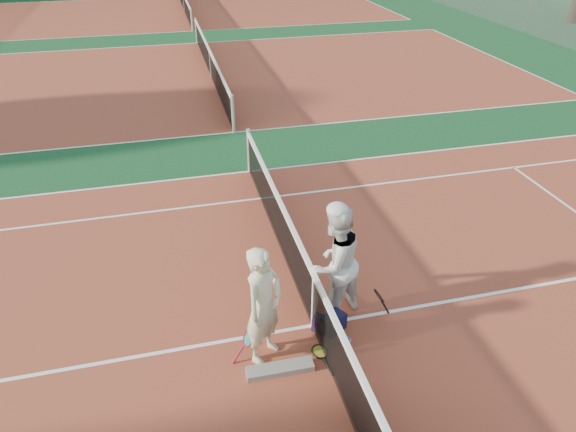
{
  "coord_description": "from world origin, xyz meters",
  "views": [
    {
      "loc": [
        -1.8,
        -5.64,
        5.69
      ],
      "look_at": [
        0.0,
        1.61,
        1.05
      ],
      "focal_mm": 32.0,
      "sensor_mm": 36.0,
      "label": 1
    }
  ],
  "objects_px": {
    "net_main": "(314,301)",
    "player_a": "(264,306)",
    "sports_bag_purple": "(323,324)",
    "player_b": "(334,263)",
    "sports_bag_navy": "(333,323)",
    "racket_black_held": "(378,303)",
    "racket_spare": "(320,351)",
    "racket_red": "(249,345)",
    "water_bottle": "(347,347)"
  },
  "relations": [
    {
      "from": "net_main",
      "to": "player_a",
      "type": "relative_size",
      "value": 5.9
    },
    {
      "from": "player_a",
      "to": "sports_bag_purple",
      "type": "xyz_separation_m",
      "value": [
        0.96,
        0.26,
        -0.81
      ]
    },
    {
      "from": "player_b",
      "to": "sports_bag_navy",
      "type": "height_order",
      "value": "player_b"
    },
    {
      "from": "player_a",
      "to": "player_b",
      "type": "height_order",
      "value": "player_b"
    },
    {
      "from": "net_main",
      "to": "player_a",
      "type": "height_order",
      "value": "player_a"
    },
    {
      "from": "sports_bag_purple",
      "to": "sports_bag_navy",
      "type": "bearing_deg",
      "value": -11.78
    },
    {
      "from": "racket_black_held",
      "to": "racket_spare",
      "type": "bearing_deg",
      "value": 17.25
    },
    {
      "from": "racket_red",
      "to": "sports_bag_purple",
      "type": "bearing_deg",
      "value": 2.36
    },
    {
      "from": "net_main",
      "to": "racket_spare",
      "type": "relative_size",
      "value": 18.3
    },
    {
      "from": "racket_spare",
      "to": "net_main",
      "type": "bearing_deg",
      "value": -11.95
    },
    {
      "from": "racket_black_held",
      "to": "sports_bag_navy",
      "type": "bearing_deg",
      "value": 0.81
    },
    {
      "from": "player_b",
      "to": "net_main",
      "type": "bearing_deg",
      "value": 6.96
    },
    {
      "from": "racket_spare",
      "to": "water_bottle",
      "type": "xyz_separation_m",
      "value": [
        0.38,
        -0.13,
        0.13
      ]
    },
    {
      "from": "water_bottle",
      "to": "racket_spare",
      "type": "bearing_deg",
      "value": 160.95
    },
    {
      "from": "racket_red",
      "to": "water_bottle",
      "type": "bearing_deg",
      "value": -22.27
    },
    {
      "from": "racket_red",
      "to": "sports_bag_navy",
      "type": "xyz_separation_m",
      "value": [
        1.35,
        0.25,
        -0.11
      ]
    },
    {
      "from": "net_main",
      "to": "sports_bag_purple",
      "type": "bearing_deg",
      "value": -47.22
    },
    {
      "from": "sports_bag_purple",
      "to": "racket_spare",
      "type": "bearing_deg",
      "value": -112.01
    },
    {
      "from": "net_main",
      "to": "sports_bag_navy",
      "type": "bearing_deg",
      "value": -30.08
    },
    {
      "from": "racket_spare",
      "to": "sports_bag_purple",
      "type": "relative_size",
      "value": 2.05
    },
    {
      "from": "player_a",
      "to": "racket_black_held",
      "type": "bearing_deg",
      "value": -33.28
    },
    {
      "from": "racket_black_held",
      "to": "racket_spare",
      "type": "height_order",
      "value": "racket_black_held"
    },
    {
      "from": "sports_bag_navy",
      "to": "sports_bag_purple",
      "type": "height_order",
      "value": "sports_bag_navy"
    },
    {
      "from": "racket_spare",
      "to": "racket_red",
      "type": "bearing_deg",
      "value": 75.72
    },
    {
      "from": "racket_red",
      "to": "racket_spare",
      "type": "height_order",
      "value": "racket_red"
    },
    {
      "from": "racket_red",
      "to": "water_bottle",
      "type": "distance_m",
      "value": 1.42
    },
    {
      "from": "net_main",
      "to": "player_b",
      "type": "distance_m",
      "value": 0.66
    },
    {
      "from": "player_b",
      "to": "racket_red",
      "type": "bearing_deg",
      "value": -1.31
    },
    {
      "from": "water_bottle",
      "to": "player_a",
      "type": "bearing_deg",
      "value": 165.6
    },
    {
      "from": "net_main",
      "to": "racket_spare",
      "type": "distance_m",
      "value": 0.75
    },
    {
      "from": "racket_red",
      "to": "water_bottle",
      "type": "relative_size",
      "value": 1.72
    },
    {
      "from": "player_a",
      "to": "racket_black_held",
      "type": "xyz_separation_m",
      "value": [
        1.89,
        0.34,
        -0.66
      ]
    },
    {
      "from": "racket_spare",
      "to": "sports_bag_navy",
      "type": "distance_m",
      "value": 0.53
    },
    {
      "from": "racket_spare",
      "to": "sports_bag_purple",
      "type": "height_order",
      "value": "sports_bag_purple"
    },
    {
      "from": "racket_red",
      "to": "net_main",
      "type": "bearing_deg",
      "value": 9.85
    },
    {
      "from": "net_main",
      "to": "racket_red",
      "type": "relative_size",
      "value": 21.31
    },
    {
      "from": "water_bottle",
      "to": "net_main",
      "type": "bearing_deg",
      "value": 114.87
    },
    {
      "from": "racket_red",
      "to": "racket_black_held",
      "type": "bearing_deg",
      "value": -1.31
    },
    {
      "from": "sports_bag_navy",
      "to": "player_a",
      "type": "bearing_deg",
      "value": -168.38
    },
    {
      "from": "racket_spare",
      "to": "sports_bag_purple",
      "type": "distance_m",
      "value": 0.48
    },
    {
      "from": "sports_bag_purple",
      "to": "racket_black_held",
      "type": "bearing_deg",
      "value": 4.95
    },
    {
      "from": "racket_black_held",
      "to": "sports_bag_purple",
      "type": "xyz_separation_m",
      "value": [
        -0.93,
        -0.08,
        -0.15
      ]
    },
    {
      "from": "player_b",
      "to": "sports_bag_purple",
      "type": "distance_m",
      "value": 0.98
    },
    {
      "from": "player_a",
      "to": "racket_spare",
      "type": "relative_size",
      "value": 3.1
    },
    {
      "from": "player_a",
      "to": "net_main",
      "type": "bearing_deg",
      "value": -18.78
    },
    {
      "from": "racket_red",
      "to": "sports_bag_purple",
      "type": "xyz_separation_m",
      "value": [
        1.19,
        0.28,
        -0.14
      ]
    },
    {
      "from": "racket_red",
      "to": "sports_bag_navy",
      "type": "distance_m",
      "value": 1.38
    },
    {
      "from": "racket_red",
      "to": "racket_spare",
      "type": "bearing_deg",
      "value": -19.26
    },
    {
      "from": "sports_bag_navy",
      "to": "water_bottle",
      "type": "xyz_separation_m",
      "value": [
        0.04,
        -0.53,
        0.0
      ]
    },
    {
      "from": "racket_black_held",
      "to": "racket_spare",
      "type": "relative_size",
      "value": 0.91
    }
  ]
}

